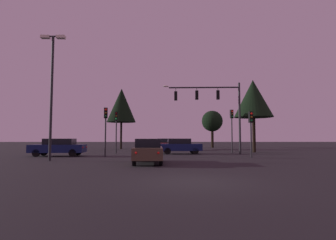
# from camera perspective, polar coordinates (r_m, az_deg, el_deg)

# --- Properties ---
(ground_plane) EXTENTS (168.00, 168.00, 0.00)m
(ground_plane) POSITION_cam_1_polar(r_m,az_deg,el_deg) (34.19, 0.83, -6.48)
(ground_plane) COLOR black
(ground_plane) RESTS_ON ground
(traffic_signal_mast_arm) EXTENTS (7.61, 0.64, 7.02)m
(traffic_signal_mast_arm) POSITION_cam_1_polar(r_m,az_deg,el_deg) (27.01, 9.75, 3.63)
(traffic_signal_mast_arm) COLOR #232326
(traffic_signal_mast_arm) RESTS_ON ground
(traffic_light_corner_left) EXTENTS (0.36, 0.38, 4.55)m
(traffic_light_corner_left) POSITION_cam_1_polar(r_m,az_deg,el_deg) (29.21, 13.34, -0.50)
(traffic_light_corner_left) COLOR #232326
(traffic_light_corner_left) RESTS_ON ground
(traffic_light_corner_right) EXTENTS (0.35, 0.38, 4.14)m
(traffic_light_corner_right) POSITION_cam_1_polar(r_m,az_deg,el_deg) (23.41, -13.03, -0.37)
(traffic_light_corner_right) COLOR #232326
(traffic_light_corner_right) RESTS_ON ground
(traffic_light_median) EXTENTS (0.32, 0.36, 4.27)m
(traffic_light_median) POSITION_cam_1_polar(r_m,az_deg,el_deg) (28.13, -10.86, -0.80)
(traffic_light_median) COLOR #232326
(traffic_light_median) RESTS_ON ground
(traffic_light_far_side) EXTENTS (0.35, 0.38, 3.71)m
(traffic_light_far_side) POSITION_cam_1_polar(r_m,az_deg,el_deg) (22.81, 17.12, -0.95)
(traffic_light_far_side) COLOR #232326
(traffic_light_far_side) RESTS_ON ground
(car_nearside_lane) EXTENTS (1.83, 4.53, 1.52)m
(car_nearside_lane) POSITION_cam_1_polar(r_m,az_deg,el_deg) (16.86, -4.18, -6.43)
(car_nearside_lane) COLOR #473828
(car_nearside_lane) RESTS_ON ground
(car_crossing_left) EXTENTS (4.28, 1.99, 1.52)m
(car_crossing_left) POSITION_cam_1_polar(r_m,az_deg,el_deg) (27.02, 2.57, -5.48)
(car_crossing_left) COLOR #0F1947
(car_crossing_left) RESTS_ON ground
(car_crossing_right) EXTENTS (4.68, 1.95, 1.52)m
(car_crossing_right) POSITION_cam_1_polar(r_m,az_deg,el_deg) (25.39, -22.15, -5.29)
(car_crossing_right) COLOR #0F1947
(car_crossing_right) RESTS_ON ground
(car_far_lane) EXTENTS (3.18, 4.40, 1.52)m
(car_far_lane) POSITION_cam_1_polar(r_m,az_deg,el_deg) (35.01, -0.45, -5.12)
(car_far_lane) COLOR #4C0F0F
(car_far_lane) RESTS_ON ground
(parking_lot_lamp_post) EXTENTS (1.70, 0.36, 8.82)m
(parking_lot_lamp_post) POSITION_cam_1_polar(r_m,az_deg,el_deg) (20.77, -23.32, 7.45)
(parking_lot_lamp_post) COLOR #232326
(parking_lot_lamp_post) RESTS_ON ground
(tree_behind_sign) EXTENTS (3.50, 3.50, 6.19)m
(tree_behind_sign) POSITION_cam_1_polar(r_m,az_deg,el_deg) (45.92, 9.31, -0.27)
(tree_behind_sign) COLOR black
(tree_behind_sign) RESTS_ON ground
(tree_left_far) EXTENTS (4.26, 4.26, 8.07)m
(tree_left_far) POSITION_cam_1_polar(r_m,az_deg,el_deg) (31.59, 17.54, 4.30)
(tree_left_far) COLOR black
(tree_left_far) RESTS_ON ground
(tree_center_horizon) EXTENTS (4.19, 4.19, 8.83)m
(tree_center_horizon) POSITION_cam_1_polar(r_m,az_deg,el_deg) (39.98, -9.81, 3.06)
(tree_center_horizon) COLOR black
(tree_center_horizon) RESTS_ON ground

